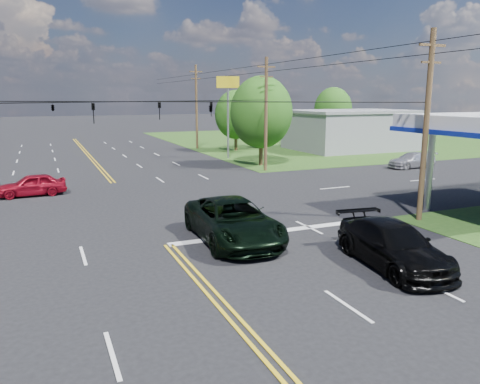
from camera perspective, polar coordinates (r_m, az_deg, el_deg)
name	(u,v)px	position (r m, az deg, el deg)	size (l,w,h in m)	color
ground	(134,206)	(28.02, -12.85, -1.68)	(280.00, 280.00, 0.00)	black
grass_ne	(330,140)	(71.31, 10.89, 6.29)	(46.00, 48.00, 0.03)	#234716
stop_bar	(272,232)	(22.15, 3.93, -4.92)	(10.00, 0.50, 0.02)	silver
retail_ne	(352,131)	(58.49, 13.46, 7.24)	(14.00, 10.00, 4.40)	gray
pole_se	(426,124)	(25.22, 21.75, 7.66)	(1.60, 0.28, 9.50)	#47361E
pole_ne	(266,113)	(40.05, 3.18, 9.59)	(1.60, 0.28, 9.50)	#47361E
pole_right_far	(196,106)	(57.70, -5.33, 10.40)	(1.60, 0.28, 10.00)	#47361E
span_wire_signals	(129,102)	(27.31, -13.41, 10.66)	(26.00, 18.00, 1.13)	black
power_lines	(133,50)	(25.45, -12.89, 16.52)	(26.04, 100.00, 0.64)	black
tree_right_a	(261,112)	(43.19, 2.60, 9.67)	(5.70, 5.70, 8.18)	#47361E
tree_right_b	(236,115)	(55.18, -0.51, 9.41)	(4.94, 4.94, 7.09)	#47361E
tree_far_r	(333,109)	(68.84, 11.27, 9.89)	(5.32, 5.32, 7.63)	#47361E
pickup_dkgreen	(233,221)	(20.58, -0.84, -3.51)	(3.06, 6.63, 1.84)	black
suv_black	(393,245)	(18.51, 18.16, -6.16)	(2.30, 5.66, 1.64)	black
sedan_red	(32,185)	(32.88, -24.03, 0.80)	(1.67, 4.15, 1.41)	maroon
sedan_far	(412,160)	(44.79, 20.22, 3.67)	(1.91, 4.70, 1.36)	#B1B1B6
polesign_ne	(228,94)	(47.98, -1.49, 11.81)	(2.26, 0.90, 8.30)	#A5A5AA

